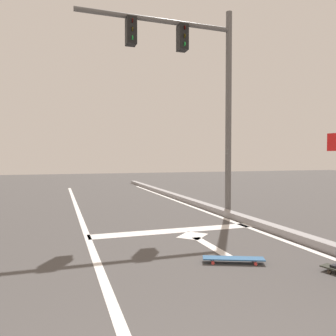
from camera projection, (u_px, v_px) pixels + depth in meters
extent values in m
cube|color=silver|center=(86.00, 234.00, 6.44)|extent=(0.12, 20.00, 0.01)
cube|color=silver|center=(236.00, 223.00, 7.51)|extent=(0.12, 20.00, 0.01)
cube|color=silver|center=(175.00, 231.00, 6.70)|extent=(3.50, 0.40, 0.01)
cube|color=silver|center=(212.00, 247.00, 5.47)|extent=(0.16, 1.40, 0.01)
cube|color=silver|center=(193.00, 236.00, 6.28)|extent=(0.71, 0.71, 0.01)
cube|color=#989596|center=(245.00, 219.00, 7.59)|extent=(0.24, 24.00, 0.14)
cube|color=#B2B2B7|center=(333.00, 268.00, 4.28)|extent=(0.16, 0.09, 0.01)
cylinder|color=#302720|center=(329.00, 272.00, 4.23)|extent=(0.04, 0.05, 0.05)
cylinder|color=#302720|center=(336.00, 269.00, 4.33)|extent=(0.04, 0.05, 0.05)
cube|color=#24507F|center=(233.00, 258.00, 4.66)|extent=(0.87, 0.51, 0.02)
cube|color=#B2B2B7|center=(213.00, 259.00, 4.68)|extent=(0.10, 0.16, 0.01)
cylinder|color=red|center=(213.00, 263.00, 4.59)|extent=(0.05, 0.05, 0.05)
cylinder|color=red|center=(212.00, 259.00, 4.77)|extent=(0.05, 0.05, 0.05)
cube|color=#B2B2B7|center=(254.00, 260.00, 4.64)|extent=(0.10, 0.16, 0.01)
cylinder|color=red|center=(256.00, 264.00, 4.55)|extent=(0.05, 0.05, 0.05)
cylinder|color=red|center=(253.00, 260.00, 4.72)|extent=(0.05, 0.05, 0.05)
cylinder|color=#615E5D|center=(228.00, 114.00, 8.69)|extent=(0.16, 0.16, 5.34)
cylinder|color=#615E5D|center=(157.00, 20.00, 7.99)|extent=(3.94, 0.12, 0.12)
cube|color=black|center=(182.00, 38.00, 8.21)|extent=(0.24, 0.28, 0.64)
cylinder|color=#3A0605|center=(185.00, 28.00, 8.06)|extent=(0.02, 0.10, 0.10)
cylinder|color=#3C3106|center=(185.00, 36.00, 8.07)|extent=(0.02, 0.10, 0.10)
cylinder|color=green|center=(185.00, 44.00, 8.07)|extent=(0.02, 0.10, 0.10)
cube|color=black|center=(131.00, 31.00, 7.79)|extent=(0.24, 0.28, 0.64)
cylinder|color=#3A0605|center=(132.00, 20.00, 7.64)|extent=(0.02, 0.10, 0.10)
cylinder|color=#3C3106|center=(132.00, 29.00, 7.65)|extent=(0.02, 0.10, 0.10)
cylinder|color=green|center=(132.00, 38.00, 7.65)|extent=(0.02, 0.10, 0.10)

